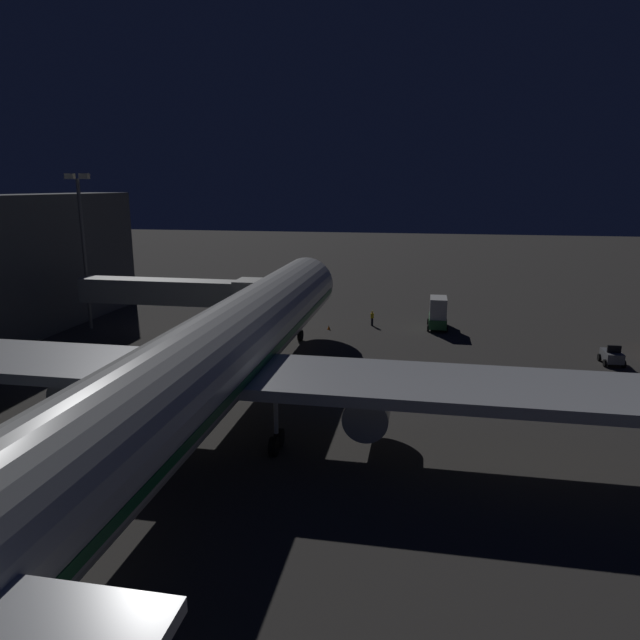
% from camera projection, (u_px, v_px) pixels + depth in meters
% --- Properties ---
extents(ground_plane, '(320.00, 320.00, 0.00)m').
position_uv_depth(ground_plane, '(268.00, 380.00, 49.91)').
color(ground_plane, '#383533').
extents(airliner_at_gate, '(54.30, 63.67, 19.77)m').
position_uv_depth(airliner_at_gate, '(217.00, 358.00, 37.12)').
color(airliner_at_gate, silver).
rests_on(airliner_at_gate, ground_plane).
extents(jet_bridge, '(20.39, 3.40, 7.21)m').
position_uv_depth(jet_bridge, '(188.00, 293.00, 59.29)').
color(jet_bridge, '#9E9E99').
rests_on(jet_bridge, ground_plane).
extents(apron_floodlight_mast, '(2.90, 0.50, 17.78)m').
position_uv_depth(apron_floodlight_mast, '(83.00, 241.00, 65.32)').
color(apron_floodlight_mast, '#59595E').
rests_on(apron_floodlight_mast, ground_plane).
extents(baggage_tug_spare, '(1.86, 2.69, 1.95)m').
position_uv_depth(baggage_tug_spare, '(612.00, 356.00, 54.02)').
color(baggage_tug_spare, slate).
rests_on(baggage_tug_spare, ground_plane).
extents(cargo_truck_aft, '(2.36, 5.00, 3.81)m').
position_uv_depth(cargo_truck_aft, '(438.00, 313.00, 67.36)').
color(cargo_truck_aft, '#287038').
rests_on(cargo_truck_aft, ground_plane).
extents(ground_crew_marshaller_fwd, '(0.40, 0.40, 1.82)m').
position_uv_depth(ground_crew_marshaller_fwd, '(372.00, 317.00, 68.88)').
color(ground_crew_marshaller_fwd, black).
rests_on(ground_crew_marshaller_fwd, ground_plane).
extents(traffic_cone_nose_port, '(0.36, 0.36, 0.55)m').
position_uv_depth(traffic_cone_nose_port, '(329.00, 327.00, 67.15)').
color(traffic_cone_nose_port, orange).
rests_on(traffic_cone_nose_port, ground_plane).
extents(traffic_cone_nose_starboard, '(0.36, 0.36, 0.55)m').
position_uv_depth(traffic_cone_nose_starboard, '(292.00, 326.00, 67.93)').
color(traffic_cone_nose_starboard, orange).
rests_on(traffic_cone_nose_starboard, ground_plane).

